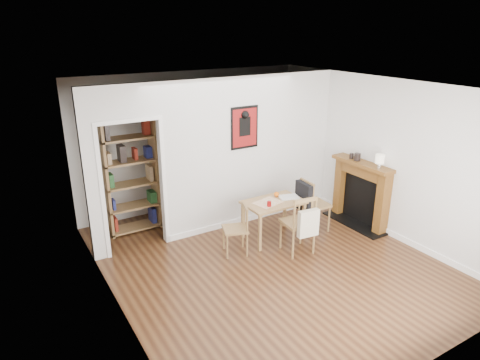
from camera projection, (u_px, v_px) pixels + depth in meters
ground at (268, 261)px, 6.49m from camera, size 5.20×5.20×0.00m
room_shell at (229, 156)px, 7.18m from camera, size 5.20×5.20×5.20m
dining_table at (273, 206)px, 7.00m from camera, size 0.97×0.62×0.66m
chair_left at (235, 230)px, 6.58m from camera, size 0.51×0.51×0.80m
chair_right at (314, 204)px, 7.31m from camera, size 0.57×0.51×0.94m
chair_front at (298, 223)px, 6.59m from camera, size 0.54×0.59×0.97m
bookshelf at (130, 173)px, 7.14m from camera, size 0.89×0.36×2.11m
fireplace at (361, 191)px, 7.53m from camera, size 0.45×1.25×1.16m
red_glass at (269, 204)px, 6.75m from camera, size 0.07×0.07×0.09m
orange_fruit at (276, 194)px, 7.14m from camera, size 0.08×0.08×0.08m
placemat at (268, 202)px, 6.91m from camera, size 0.49×0.41×0.00m
notebook at (289, 197)px, 7.12m from camera, size 0.37×0.31×0.02m
mantel_lamp at (380, 160)px, 6.95m from camera, size 0.15×0.15×0.23m
ceramic_jar_a at (357, 157)px, 7.37m from camera, size 0.11×0.11×0.13m
ceramic_jar_b at (352, 156)px, 7.50m from camera, size 0.07×0.07×0.09m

